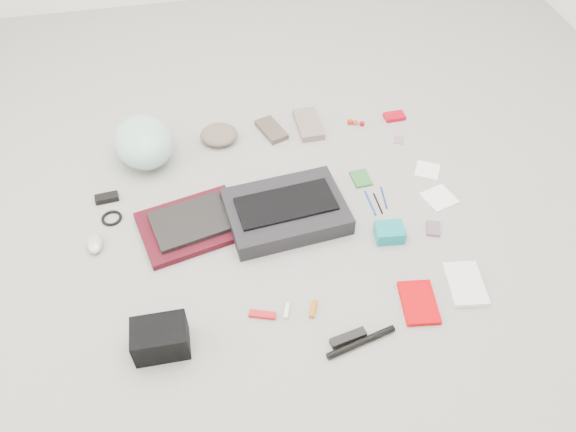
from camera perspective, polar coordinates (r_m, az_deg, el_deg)
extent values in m
plane|color=gray|center=(2.33, 0.00, -0.82)|extent=(4.00, 4.00, 0.00)
cube|color=black|center=(2.32, -0.21, 0.49)|extent=(0.51, 0.39, 0.08)
cube|color=black|center=(2.29, -0.21, 1.25)|extent=(0.42, 0.22, 0.01)
cube|color=#430A14|center=(2.34, -9.78, -0.94)|extent=(0.47, 0.39, 0.03)
cube|color=black|center=(2.32, -9.85, -0.55)|extent=(0.35, 0.29, 0.02)
ellipsoid|color=#A5D5C7|center=(2.63, -14.45, 7.32)|extent=(0.33, 0.38, 0.20)
ellipsoid|color=#6A5F4D|center=(2.71, -7.04, 8.21)|extent=(0.21, 0.21, 0.06)
cube|color=brown|center=(2.75, -1.70, 8.75)|extent=(0.14, 0.20, 0.03)
cube|color=gray|center=(2.78, 2.10, 9.30)|extent=(0.11, 0.22, 0.03)
cube|color=black|center=(2.53, -17.93, 1.76)|extent=(0.10, 0.05, 0.03)
torus|color=black|center=(2.45, -17.48, -0.21)|extent=(0.11, 0.11, 0.01)
ellipsoid|color=#B1B0B6|center=(2.36, -19.04, -2.66)|extent=(0.07, 0.11, 0.04)
cube|color=black|center=(1.99, -12.83, -12.03)|extent=(0.19, 0.13, 0.12)
cube|color=#B11117|center=(2.06, -2.62, -9.98)|extent=(0.10, 0.06, 0.02)
cylinder|color=silver|center=(2.07, -0.13, -9.58)|extent=(0.04, 0.07, 0.02)
cylinder|color=#C15E0D|center=(2.07, 2.57, -9.41)|extent=(0.04, 0.07, 0.02)
cube|color=black|center=(2.01, 6.13, -12.21)|extent=(0.14, 0.06, 0.03)
cylinder|color=black|center=(2.01, 7.44, -12.59)|extent=(0.26, 0.09, 0.02)
cube|color=#D50006|center=(2.14, 13.14, -8.57)|extent=(0.15, 0.20, 0.02)
cube|color=silver|center=(2.23, 17.57, -6.60)|extent=(0.16, 0.21, 0.02)
cube|color=#2C6A2B|center=(2.53, 7.42, 3.82)|extent=(0.08, 0.11, 0.01)
cylinder|color=navy|center=(2.43, 8.37, 1.34)|extent=(0.01, 0.14, 0.01)
cylinder|color=black|center=(2.43, 9.13, 1.29)|extent=(0.01, 0.12, 0.01)
cylinder|color=navy|center=(2.46, 9.71, 1.87)|extent=(0.02, 0.13, 0.01)
cube|color=teal|center=(2.30, 10.27, -1.65)|extent=(0.12, 0.10, 0.06)
cube|color=#785468|center=(2.38, 14.54, -1.24)|extent=(0.08, 0.09, 0.01)
cube|color=white|center=(2.63, 13.98, 4.54)|extent=(0.14, 0.14, 0.01)
cube|color=white|center=(2.51, 15.12, 1.78)|extent=(0.15, 0.15, 0.01)
sphere|color=#AF240A|center=(2.81, 6.31, 9.50)|extent=(0.03, 0.03, 0.03)
sphere|color=red|center=(2.81, 6.83, 9.42)|extent=(0.03, 0.03, 0.02)
sphere|color=#A7030A|center=(2.81, 7.53, 9.30)|extent=(0.03, 0.03, 0.03)
cube|color=#AE0517|center=(2.88, 10.76, 9.91)|extent=(0.10, 0.07, 0.02)
cube|color=#9E6A8B|center=(2.76, 11.23, 7.57)|extent=(0.07, 0.07, 0.00)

